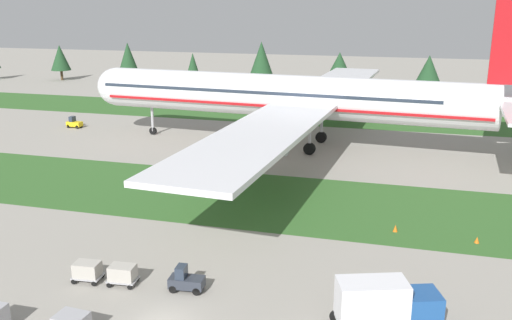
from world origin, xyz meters
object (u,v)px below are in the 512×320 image
(cargo_dolly_lead, at_px, (123,273))
(baggage_tug, at_px, (186,280))
(ground_crew_marshaller, at_px, (380,287))
(taxiway_marker_0, at_px, (395,228))
(airliner, at_px, (303,97))
(pushback_tractor, at_px, (74,123))
(taxiway_marker_1, at_px, (477,240))
(cargo_dolly_second, at_px, (87,270))
(catering_truck, at_px, (385,304))

(cargo_dolly_lead, bearing_deg, baggage_tug, 90.00)
(ground_crew_marshaller, xyz_separation_m, taxiway_marker_0, (0.74, 13.02, -0.61))
(airliner, distance_m, pushback_tractor, 41.26)
(baggage_tug, bearing_deg, taxiway_marker_0, 131.72)
(pushback_tractor, xyz_separation_m, taxiway_marker_0, (55.09, -31.79, -0.48))
(baggage_tug, xyz_separation_m, cargo_dolly_lead, (-5.01, -0.42, 0.10))
(airliner, relative_size, baggage_tug, 31.44)
(airliner, relative_size, ground_crew_marshaller, 48.76)
(airliner, height_order, ground_crew_marshaller, airliner)
(pushback_tractor, bearing_deg, taxiway_marker_0, 63.96)
(cargo_dolly_lead, xyz_separation_m, taxiway_marker_1, (26.98, 15.33, -0.64))
(baggage_tug, relative_size, taxiway_marker_0, 4.07)
(pushback_tractor, relative_size, taxiway_marker_0, 4.05)
(airliner, relative_size, pushback_tractor, 31.62)
(taxiway_marker_0, bearing_deg, cargo_dolly_second, -144.42)
(cargo_dolly_lead, height_order, taxiway_marker_1, cargo_dolly_lead)
(cargo_dolly_second, bearing_deg, cargo_dolly_lead, 90.00)
(cargo_dolly_second, distance_m, taxiway_marker_1, 33.69)
(baggage_tug, distance_m, cargo_dolly_second, 7.93)
(cargo_dolly_second, bearing_deg, baggage_tug, 90.00)
(catering_truck, height_order, ground_crew_marshaller, catering_truck)
(ground_crew_marshaller, distance_m, taxiway_marker_1, 14.67)
(catering_truck, bearing_deg, baggage_tug, -114.78)
(cargo_dolly_second, height_order, catering_truck, catering_truck)
(pushback_tractor, xyz_separation_m, taxiway_marker_1, (62.25, -32.47, -0.53))
(cargo_dolly_second, bearing_deg, pushback_tractor, -150.77)
(catering_truck, relative_size, taxiway_marker_0, 11.04)
(baggage_tug, bearing_deg, airliner, 174.84)
(baggage_tug, height_order, pushback_tractor, same)
(baggage_tug, relative_size, ground_crew_marshaller, 1.55)
(cargo_dolly_second, relative_size, taxiway_marker_1, 4.08)
(baggage_tug, distance_m, taxiway_marker_0, 21.51)
(cargo_dolly_second, bearing_deg, ground_crew_marshaller, 93.61)
(catering_truck, bearing_deg, airliner, 178.02)
(cargo_dolly_second, height_order, taxiway_marker_1, cargo_dolly_second)
(taxiway_marker_0, bearing_deg, airliner, 116.56)
(ground_crew_marshaller, bearing_deg, baggage_tug, 51.95)
(pushback_tractor, height_order, ground_crew_marshaller, pushback_tractor)
(cargo_dolly_lead, distance_m, pushback_tractor, 59.41)
(cargo_dolly_lead, relative_size, pushback_tractor, 0.86)
(pushback_tractor, height_order, taxiway_marker_1, pushback_tractor)
(airliner, bearing_deg, taxiway_marker_0, -149.49)
(taxiway_marker_0, height_order, taxiway_marker_1, taxiway_marker_0)
(airliner, height_order, cargo_dolly_second, airliner)
(airliner, height_order, baggage_tug, airliner)
(pushback_tractor, distance_m, ground_crew_marshaller, 70.44)
(airliner, xyz_separation_m, baggage_tug, (-0.32, -44.58, -6.79))
(airliner, xyz_separation_m, catering_truck, (14.27, -46.00, -5.65))
(ground_crew_marshaller, relative_size, taxiway_marker_1, 3.07)
(pushback_tractor, xyz_separation_m, ground_crew_marshaller, (54.35, -44.81, 0.13))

